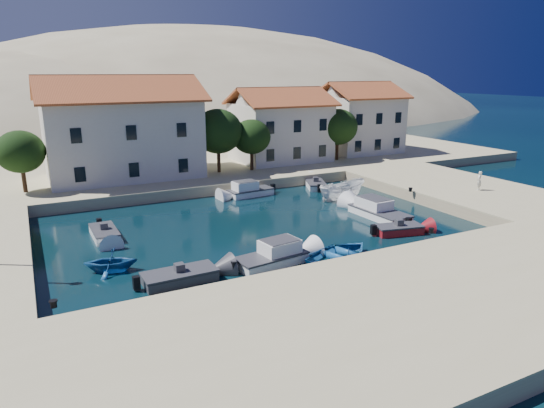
{
  "coord_description": "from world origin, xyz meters",
  "views": [
    {
      "loc": [
        -14.58,
        -20.81,
        11.0
      ],
      "look_at": [
        0.46,
        8.53,
        2.0
      ],
      "focal_mm": 32.0,
      "sensor_mm": 36.0,
      "label": 1
    }
  ],
  "objects_px": {
    "cabin_cruiser_south": "(271,257)",
    "boat_east": "(342,199)",
    "cabin_cruiser_east": "(380,212)",
    "building_left": "(122,126)",
    "building_mid": "(280,124)",
    "pedestrian": "(479,181)",
    "building_right": "(359,117)",
    "rowboat_south": "(340,259)"
  },
  "relations": [
    {
      "from": "cabin_cruiser_south",
      "to": "boat_east",
      "type": "relative_size",
      "value": 0.95
    },
    {
      "from": "cabin_cruiser_east",
      "to": "boat_east",
      "type": "relative_size",
      "value": 1.12
    },
    {
      "from": "building_left",
      "to": "cabin_cruiser_east",
      "type": "bearing_deg",
      "value": -52.76
    },
    {
      "from": "building_mid",
      "to": "cabin_cruiser_south",
      "type": "height_order",
      "value": "building_mid"
    },
    {
      "from": "building_mid",
      "to": "pedestrian",
      "type": "bearing_deg",
      "value": -68.62
    },
    {
      "from": "cabin_cruiser_south",
      "to": "building_right",
      "type": "bearing_deg",
      "value": 37.78
    },
    {
      "from": "building_right",
      "to": "cabin_cruiser_east",
      "type": "distance_m",
      "value": 27.12
    },
    {
      "from": "cabin_cruiser_south",
      "to": "cabin_cruiser_east",
      "type": "distance_m",
      "value": 12.79
    },
    {
      "from": "building_mid",
      "to": "building_right",
      "type": "relative_size",
      "value": 1.11
    },
    {
      "from": "cabin_cruiser_south",
      "to": "pedestrian",
      "type": "xyz_separation_m",
      "value": [
        22.79,
        4.72,
        1.37
      ]
    },
    {
      "from": "building_right",
      "to": "rowboat_south",
      "type": "xyz_separation_m",
      "value": [
        -22.37,
        -28.22,
        -5.47
      ]
    },
    {
      "from": "building_left",
      "to": "pedestrian",
      "type": "height_order",
      "value": "building_left"
    },
    {
      "from": "cabin_cruiser_east",
      "to": "pedestrian",
      "type": "distance_m",
      "value": 10.97
    },
    {
      "from": "cabin_cruiser_east",
      "to": "pedestrian",
      "type": "xyz_separation_m",
      "value": [
        10.89,
        0.01,
        1.37
      ]
    },
    {
      "from": "rowboat_south",
      "to": "cabin_cruiser_east",
      "type": "xyz_separation_m",
      "value": [
        7.83,
        5.88,
        0.48
      ]
    },
    {
      "from": "cabin_cruiser_south",
      "to": "cabin_cruiser_east",
      "type": "height_order",
      "value": "same"
    },
    {
      "from": "building_left",
      "to": "building_right",
      "type": "relative_size",
      "value": 1.56
    },
    {
      "from": "building_left",
      "to": "rowboat_south",
      "type": "relative_size",
      "value": 3.03
    },
    {
      "from": "cabin_cruiser_south",
      "to": "cabin_cruiser_east",
      "type": "xyz_separation_m",
      "value": [
        11.9,
        4.71,
        0.0
      ]
    },
    {
      "from": "boat_east",
      "to": "pedestrian",
      "type": "xyz_separation_m",
      "value": [
        10.25,
        -5.96,
        1.84
      ]
    },
    {
      "from": "cabin_cruiser_south",
      "to": "boat_east",
      "type": "xyz_separation_m",
      "value": [
        12.53,
        10.68,
        -0.48
      ]
    },
    {
      "from": "building_right",
      "to": "rowboat_south",
      "type": "distance_m",
      "value": 36.43
    },
    {
      "from": "building_left",
      "to": "building_mid",
      "type": "relative_size",
      "value": 1.4
    },
    {
      "from": "cabin_cruiser_east",
      "to": "cabin_cruiser_south",
      "type": "bearing_deg",
      "value": 109.1
    },
    {
      "from": "rowboat_south",
      "to": "pedestrian",
      "type": "height_order",
      "value": "pedestrian"
    },
    {
      "from": "boat_east",
      "to": "building_right",
      "type": "bearing_deg",
      "value": -43.21
    },
    {
      "from": "boat_east",
      "to": "cabin_cruiser_east",
      "type": "bearing_deg",
      "value": 171.07
    },
    {
      "from": "pedestrian",
      "to": "building_right",
      "type": "bearing_deg",
      "value": -136.15
    },
    {
      "from": "cabin_cruiser_east",
      "to": "boat_east",
      "type": "height_order",
      "value": "cabin_cruiser_east"
    },
    {
      "from": "building_right",
      "to": "cabin_cruiser_south",
      "type": "xyz_separation_m",
      "value": [
        -26.44,
        -27.05,
        -5.0
      ]
    },
    {
      "from": "building_left",
      "to": "cabin_cruiser_south",
      "type": "xyz_separation_m",
      "value": [
        3.56,
        -25.05,
        -5.46
      ]
    },
    {
      "from": "boat_east",
      "to": "pedestrian",
      "type": "relative_size",
      "value": 2.85
    },
    {
      "from": "cabin_cruiser_east",
      "to": "boat_east",
      "type": "distance_m",
      "value": 6.03
    },
    {
      "from": "cabin_cruiser_south",
      "to": "pedestrian",
      "type": "distance_m",
      "value": 23.31
    },
    {
      "from": "rowboat_south",
      "to": "cabin_cruiser_east",
      "type": "relative_size",
      "value": 0.9
    },
    {
      "from": "building_left",
      "to": "cabin_cruiser_south",
      "type": "relative_size",
      "value": 3.22
    },
    {
      "from": "rowboat_south",
      "to": "building_left",
      "type": "bearing_deg",
      "value": -1.77
    },
    {
      "from": "cabin_cruiser_south",
      "to": "rowboat_south",
      "type": "height_order",
      "value": "cabin_cruiser_south"
    },
    {
      "from": "building_left",
      "to": "pedestrian",
      "type": "xyz_separation_m",
      "value": [
        26.35,
        -20.33,
        -4.09
      ]
    },
    {
      "from": "building_left",
      "to": "pedestrian",
      "type": "bearing_deg",
      "value": -37.65
    },
    {
      "from": "building_left",
      "to": "pedestrian",
      "type": "relative_size",
      "value": 8.72
    },
    {
      "from": "building_left",
      "to": "rowboat_south",
      "type": "xyz_separation_m",
      "value": [
        7.63,
        -26.22,
        -5.94
      ]
    }
  ]
}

